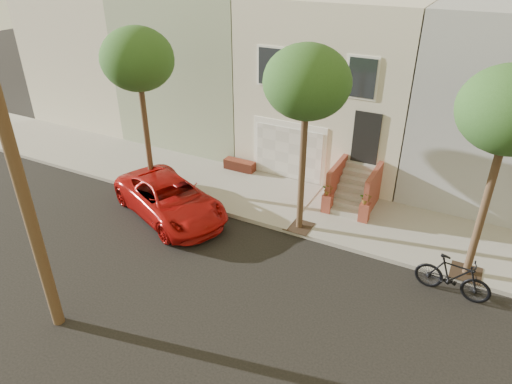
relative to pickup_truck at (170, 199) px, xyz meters
The scene contains 8 objects.
ground 4.52m from the pickup_truck, 35.95° to the right, with size 90.00×90.00×0.00m, color black.
sidewalk 4.57m from the pickup_truck, 37.03° to the left, with size 40.00×3.70×0.15m, color gray.
house_row 9.75m from the pickup_truck, 67.11° to the left, with size 33.10×11.70×7.00m.
tree_left 5.08m from the pickup_truck, 145.86° to the left, with size 2.70×2.57×6.30m.
tree_mid 6.60m from the pickup_truck, 15.47° to the left, with size 2.70×2.57×6.30m.
tree_right 11.16m from the pickup_truck, ahead, with size 2.70×2.57×6.30m.
pickup_truck is the anchor object (origin of this frame).
motorcycle 9.79m from the pickup_truck, ahead, with size 0.59×2.10×1.26m, color black.
Camera 1 is at (5.94, -8.79, 9.02)m, focal length 32.08 mm.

